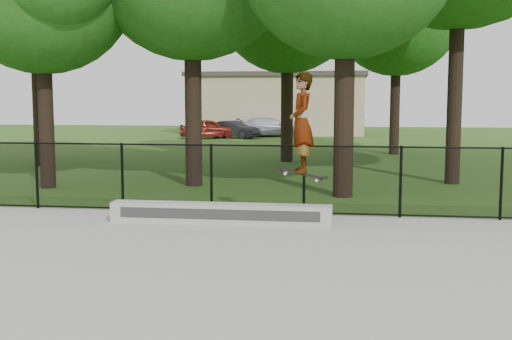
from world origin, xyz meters
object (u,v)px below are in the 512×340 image
object	(u,v)px
car_a	(209,128)
skater_airborne	(302,124)
grind_ledge	(220,214)
car_c	(270,127)
car_b	(234,129)

from	to	relation	value
car_a	skater_airborne	size ratio (longest dim) A/B	1.74
grind_ledge	car_a	distance (m)	27.98
grind_ledge	skater_airborne	world-z (taller)	skater_airborne
grind_ledge	car_c	world-z (taller)	car_c
grind_ledge	car_c	xyz separation A→B (m)	(-2.59, 29.86, 0.37)
skater_airborne	car_c	bearing A→B (deg)	97.96
car_a	car_c	distance (m)	4.42
skater_airborne	car_b	bearing A→B (deg)	102.71
car_c	skater_airborne	xyz separation A→B (m)	(4.18, -29.90, 1.41)
grind_ledge	car_a	bearing A→B (deg)	102.76
car_a	car_b	world-z (taller)	car_a
car_b	skater_airborne	size ratio (longest dim) A/B	1.45
grind_ledge	car_c	size ratio (longest dim) A/B	1.10
grind_ledge	car_a	world-z (taller)	car_a
grind_ledge	car_c	bearing A→B (deg)	94.95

